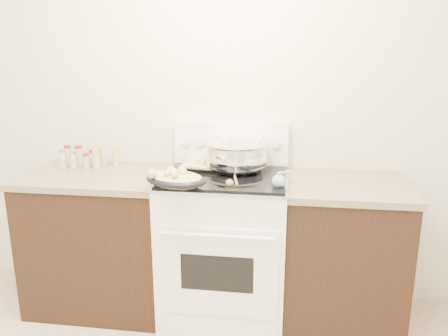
# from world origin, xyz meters

# --- Properties ---
(room_shell) EXTENTS (4.10, 3.60, 2.75)m
(room_shell) POSITION_xyz_m (0.00, 0.00, 1.70)
(room_shell) COLOR beige
(room_shell) RESTS_ON ground
(counter_left) EXTENTS (0.93, 0.67, 0.92)m
(counter_left) POSITION_xyz_m (-0.48, 1.43, 0.46)
(counter_left) COLOR black
(counter_left) RESTS_ON ground
(counter_right) EXTENTS (0.73, 0.67, 0.92)m
(counter_right) POSITION_xyz_m (1.08, 1.43, 0.46)
(counter_right) COLOR black
(counter_right) RESTS_ON ground
(kitchen_range) EXTENTS (0.78, 0.73, 1.22)m
(kitchen_range) POSITION_xyz_m (0.35, 1.42, 0.49)
(kitchen_range) COLOR white
(kitchen_range) RESTS_ON ground
(mixing_bowl) EXTENTS (0.52, 0.52, 0.24)m
(mixing_bowl) POSITION_xyz_m (0.41, 1.53, 1.04)
(mixing_bowl) COLOR silver
(mixing_bowl) RESTS_ON kitchen_range
(roasting_pan) EXTENTS (0.42, 0.35, 0.12)m
(roasting_pan) POSITION_xyz_m (0.11, 1.14, 0.99)
(roasting_pan) COLOR black
(roasting_pan) RESTS_ON kitchen_range
(baking_sheet) EXTENTS (0.38, 0.29, 0.06)m
(baking_sheet) POSITION_xyz_m (0.22, 1.56, 0.96)
(baking_sheet) COLOR black
(baking_sheet) RESTS_ON kitchen_range
(wooden_spoon) EXTENTS (0.07, 0.26, 0.04)m
(wooden_spoon) POSITION_xyz_m (0.41, 1.25, 0.95)
(wooden_spoon) COLOR #A6764C
(wooden_spoon) RESTS_ON kitchen_range
(blue_ladle) EXTENTS (0.13, 0.26, 0.10)m
(blue_ladle) POSITION_xyz_m (0.68, 1.24, 0.98)
(blue_ladle) COLOR #7BAFB8
(blue_ladle) RESTS_ON kitchen_range
(spice_jars) EXTENTS (0.39, 0.15, 0.13)m
(spice_jars) POSITION_xyz_m (-0.63, 1.59, 0.98)
(spice_jars) COLOR #BFB28C
(spice_jars) RESTS_ON counter_left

